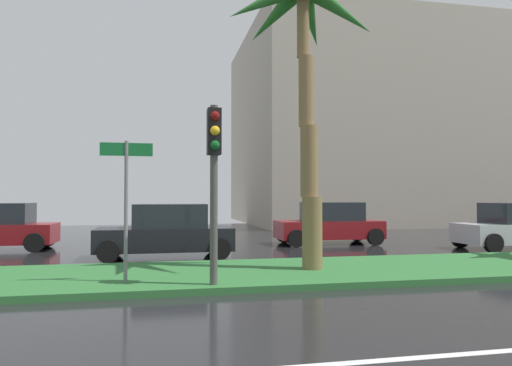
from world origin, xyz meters
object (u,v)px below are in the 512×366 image
traffic_signal_median_right (214,161)px  car_in_traffic_fourth (330,224)px  street_name_sign (126,191)px  car_in_traffic_third (167,232)px  palm_tree_centre_left (304,32)px

traffic_signal_median_right → car_in_traffic_fourth: (5.77, 8.59, -1.88)m
street_name_sign → car_in_traffic_third: 5.16m
street_name_sign → car_in_traffic_fourth: size_ratio=0.70×
traffic_signal_median_right → car_in_traffic_fourth: traffic_signal_median_right is taller
palm_tree_centre_left → street_name_sign: palm_tree_centre_left is taller
street_name_sign → car_in_traffic_third: street_name_sign is taller
palm_tree_centre_left → car_in_traffic_third: (-3.41, 3.86, -5.39)m
car_in_traffic_fourth → street_name_sign: bearing=46.1°
palm_tree_centre_left → car_in_traffic_fourth: (3.24, 6.80, -5.39)m
traffic_signal_median_right → car_in_traffic_fourth: 10.51m
traffic_signal_median_right → car_in_traffic_third: bearing=98.9°
car_in_traffic_third → palm_tree_centre_left: bearing=131.4°
palm_tree_centre_left → street_name_sign: size_ratio=2.59×
car_in_traffic_third → car_in_traffic_fourth: 7.27m
street_name_sign → traffic_signal_median_right: bearing=-22.0°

